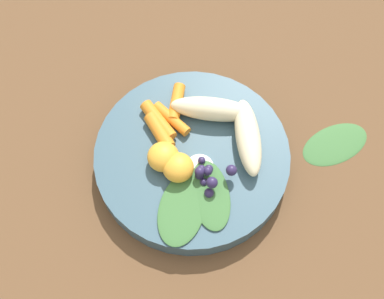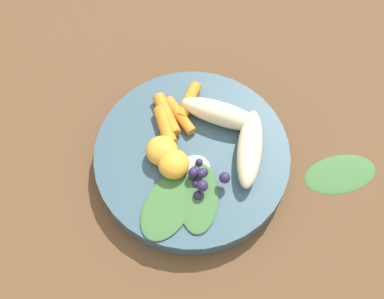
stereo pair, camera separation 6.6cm
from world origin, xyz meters
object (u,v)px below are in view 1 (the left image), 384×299
Objects in this scene: banana_peeled_left at (212,109)px; kale_leaf_stray at (335,144)px; bowl at (192,158)px; orange_segment_near at (178,167)px; banana_peeled_right at (248,137)px.

kale_leaf_stray is at bearing 177.53° from banana_peeled_left.
bowl is at bearing 160.83° from kale_leaf_stray.
orange_segment_near is (-0.02, -0.03, 0.03)m from bowl.
banana_peeled_right is (0.05, -0.04, 0.00)m from banana_peeled_left.
banana_peeled_left is 0.10m from orange_segment_near.
bowl is at bearing 71.97° from banana_peeled_left.
banana_peeled_right is at bearing 144.65° from banana_peeled_left.
orange_segment_near is at bearing -119.75° from bowl.
banana_peeled_right reaches higher than orange_segment_near.
banana_peeled_right is 2.78× the size of orange_segment_near.
orange_segment_near is (-0.04, -0.09, -0.00)m from banana_peeled_left.
orange_segment_near is at bearing 110.43° from banana_peeled_right.
bowl is 2.31× the size of banana_peeled_right.
orange_segment_near is at bearing 69.56° from banana_peeled_left.
banana_peeled_left reaches higher than bowl.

